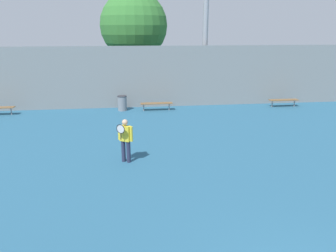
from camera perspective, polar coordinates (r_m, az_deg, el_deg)
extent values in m
cylinder|color=#282D47|center=(11.34, -7.76, -4.31)|extent=(0.14, 0.14, 0.76)
cylinder|color=#282D47|center=(11.24, -6.89, -4.47)|extent=(0.14, 0.14, 0.76)
cube|color=yellow|center=(11.08, -7.45, -1.29)|extent=(0.41, 0.36, 0.52)
cylinder|color=yellow|center=(11.19, -8.46, -1.10)|extent=(0.10, 0.10, 0.51)
cylinder|color=yellow|center=(10.96, -6.41, -1.41)|extent=(0.10, 0.10, 0.51)
sphere|color=#DBAD89|center=(10.96, -7.52, 0.65)|extent=(0.19, 0.19, 0.19)
cylinder|color=black|center=(10.86, -8.21, -1.80)|extent=(0.03, 0.03, 0.22)
torus|color=black|center=(10.78, -8.27, -0.51)|extent=(0.28, 0.18, 0.31)
cylinder|color=silver|center=(10.78, -8.27, -0.51)|extent=(0.23, 0.14, 0.27)
cube|color=brown|center=(18.34, -2.03, 3.97)|extent=(1.79, 0.40, 0.04)
cylinder|color=gray|center=(18.34, -4.25, 3.25)|extent=(0.06, 0.06, 0.39)
cylinder|color=gray|center=(18.46, 0.20, 3.38)|extent=(0.06, 0.06, 0.39)
cylinder|color=gray|center=(19.34, -25.65, 2.34)|extent=(0.06, 0.06, 0.39)
cube|color=brown|center=(20.39, 19.49, 4.31)|extent=(1.71, 0.40, 0.04)
cylinder|color=gray|center=(20.14, 17.68, 3.71)|extent=(0.06, 0.06, 0.39)
cylinder|color=gray|center=(20.75, 21.14, 3.73)|extent=(0.06, 0.06, 0.39)
cylinder|color=#939399|center=(19.88, 6.52, 15.92)|extent=(0.30, 0.30, 8.44)
cylinder|color=gray|center=(18.50, -7.97, 3.90)|extent=(0.50, 0.50, 0.80)
cylinder|color=#333338|center=(18.41, -8.02, 5.17)|extent=(0.52, 0.52, 0.04)
cube|color=gray|center=(19.25, 2.13, 8.62)|extent=(35.11, 0.06, 3.50)
cylinder|color=brown|center=(23.09, -5.73, 9.04)|extent=(0.48, 0.48, 2.84)
sphere|color=#387A33|center=(22.91, -5.97, 17.03)|extent=(4.48, 4.48, 4.48)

